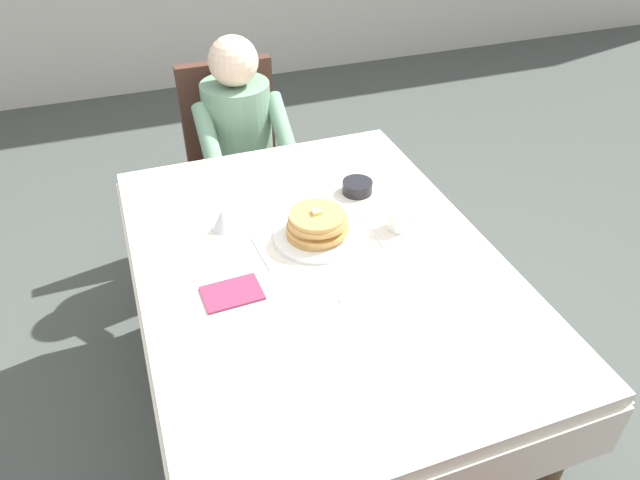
# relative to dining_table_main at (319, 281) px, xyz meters

# --- Properties ---
(ground_plane) EXTENTS (14.00, 14.00, 0.00)m
(ground_plane) POSITION_rel_dining_table_main_xyz_m (0.00, 0.00, -0.65)
(ground_plane) COLOR #474C47
(dining_table_main) EXTENTS (1.12, 1.52, 0.74)m
(dining_table_main) POSITION_rel_dining_table_main_xyz_m (0.00, 0.00, 0.00)
(dining_table_main) COLOR silver
(dining_table_main) RESTS_ON ground
(chair_diner) EXTENTS (0.44, 0.45, 0.93)m
(chair_diner) POSITION_rel_dining_table_main_xyz_m (-0.01, 1.17, -0.12)
(chair_diner) COLOR #4C2D23
(chair_diner) RESTS_ON ground
(diner_person) EXTENTS (0.40, 0.43, 1.12)m
(diner_person) POSITION_rel_dining_table_main_xyz_m (-0.01, 1.01, 0.02)
(diner_person) COLOR gray
(diner_person) RESTS_ON ground
(plate_breakfast) EXTENTS (0.28, 0.28, 0.02)m
(plate_breakfast) POSITION_rel_dining_table_main_xyz_m (0.03, 0.11, 0.10)
(plate_breakfast) COLOR white
(plate_breakfast) RESTS_ON dining_table_main
(breakfast_stack) EXTENTS (0.21, 0.20, 0.09)m
(breakfast_stack) POSITION_rel_dining_table_main_xyz_m (0.03, 0.11, 0.15)
(breakfast_stack) COLOR tan
(breakfast_stack) RESTS_ON plate_breakfast
(cup_coffee) EXTENTS (0.11, 0.08, 0.08)m
(cup_coffee) POSITION_rel_dining_table_main_xyz_m (0.31, 0.07, 0.13)
(cup_coffee) COLOR white
(cup_coffee) RESTS_ON dining_table_main
(bowl_butter) EXTENTS (0.11, 0.11, 0.04)m
(bowl_butter) POSITION_rel_dining_table_main_xyz_m (0.26, 0.32, 0.11)
(bowl_butter) COLOR black
(bowl_butter) RESTS_ON dining_table_main
(syrup_pitcher) EXTENTS (0.08, 0.08, 0.07)m
(syrup_pitcher) POSITION_rel_dining_table_main_xyz_m (-0.24, 0.26, 0.13)
(syrup_pitcher) COLOR silver
(syrup_pitcher) RESTS_ON dining_table_main
(fork_left_of_plate) EXTENTS (0.03, 0.18, 0.00)m
(fork_left_of_plate) POSITION_rel_dining_table_main_xyz_m (-0.16, 0.09, 0.09)
(fork_left_of_plate) COLOR silver
(fork_left_of_plate) RESTS_ON dining_table_main
(knife_right_of_plate) EXTENTS (0.02, 0.20, 0.00)m
(knife_right_of_plate) POSITION_rel_dining_table_main_xyz_m (0.22, 0.09, 0.09)
(knife_right_of_plate) COLOR silver
(knife_right_of_plate) RESTS_ON dining_table_main
(spoon_near_edge) EXTENTS (0.15, 0.05, 0.00)m
(spoon_near_edge) POSITION_rel_dining_table_main_xyz_m (0.06, -0.18, 0.09)
(spoon_near_edge) COLOR silver
(spoon_near_edge) RESTS_ON dining_table_main
(napkin_folded) EXTENTS (0.17, 0.13, 0.01)m
(napkin_folded) POSITION_rel_dining_table_main_xyz_m (-0.29, -0.06, 0.09)
(napkin_folded) COLOR #8C2D4C
(napkin_folded) RESTS_ON dining_table_main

